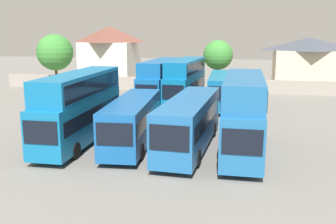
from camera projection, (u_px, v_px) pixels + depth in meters
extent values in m
plane|color=slate|center=(192.00, 102.00, 44.38)|extent=(140.00, 140.00, 0.00)
cube|color=gray|center=(199.00, 85.00, 51.70)|extent=(56.00, 0.50, 1.80)
cube|color=#11649A|center=(80.00, 118.00, 27.82)|extent=(2.48, 11.32, 3.07)
cube|color=black|center=(40.00, 133.00, 22.28)|extent=(2.13, 0.09, 1.38)
cube|color=black|center=(80.00, 113.00, 27.74)|extent=(2.51, 10.42, 0.97)
cube|color=#11649A|center=(80.00, 84.00, 27.60)|extent=(2.43, 10.76, 1.67)
cube|color=black|center=(80.00, 84.00, 27.60)|extent=(2.51, 10.19, 1.17)
cylinder|color=black|center=(75.00, 151.00, 24.53)|extent=(0.31, 1.10, 1.10)
cylinder|color=black|center=(43.00, 149.00, 24.92)|extent=(0.31, 1.10, 1.10)
cylinder|color=black|center=(111.00, 125.00, 31.27)|extent=(0.31, 1.10, 1.10)
cylinder|color=black|center=(85.00, 124.00, 31.67)|extent=(0.31, 1.10, 1.10)
cube|color=#155297|center=(133.00, 120.00, 27.20)|extent=(3.14, 10.34, 2.97)
cube|color=black|center=(114.00, 134.00, 22.15)|extent=(2.17, 0.22, 1.34)
cube|color=black|center=(133.00, 115.00, 27.13)|extent=(3.13, 9.53, 0.93)
cylinder|color=black|center=(141.00, 152.00, 24.26)|extent=(0.37, 1.12, 1.10)
cylinder|color=black|center=(106.00, 151.00, 24.53)|extent=(0.37, 1.12, 1.10)
cylinder|color=black|center=(156.00, 128.00, 30.41)|extent=(0.37, 1.12, 1.10)
cylinder|color=black|center=(128.00, 127.00, 30.67)|extent=(0.37, 1.12, 1.10)
cube|color=#1D5C99|center=(190.00, 121.00, 26.39)|extent=(3.28, 11.58, 3.19)
cube|color=black|center=(169.00, 138.00, 20.87)|extent=(2.24, 0.22, 1.44)
cube|color=black|center=(190.00, 116.00, 26.31)|extent=(3.26, 10.67, 1.01)
cylinder|color=black|center=(197.00, 159.00, 23.03)|extent=(0.37, 1.12, 1.10)
cylinder|color=black|center=(159.00, 155.00, 23.60)|extent=(0.37, 1.12, 1.10)
cylinder|color=black|center=(213.00, 130.00, 29.75)|extent=(0.37, 1.12, 1.10)
cylinder|color=black|center=(184.00, 128.00, 30.32)|extent=(0.37, 1.12, 1.10)
cube|color=#1D5C95|center=(243.00, 125.00, 25.42)|extent=(2.58, 10.55, 3.11)
cube|color=black|center=(242.00, 142.00, 20.28)|extent=(2.17, 0.10, 1.40)
cube|color=black|center=(243.00, 120.00, 25.35)|extent=(2.61, 9.70, 0.98)
cube|color=#1D5C95|center=(244.00, 89.00, 25.18)|extent=(2.52, 10.02, 1.67)
cube|color=black|center=(244.00, 89.00, 25.18)|extent=(2.61, 9.49, 1.17)
cylinder|color=black|center=(261.00, 162.00, 22.36)|extent=(0.31, 1.10, 1.10)
cylinder|color=black|center=(222.00, 160.00, 22.79)|extent=(0.31, 1.10, 1.10)
cylinder|color=black|center=(258.00, 134.00, 28.62)|extent=(0.31, 1.10, 1.10)
cylinder|color=black|center=(227.00, 132.00, 29.05)|extent=(0.31, 1.10, 1.10)
cube|color=#13599B|center=(161.00, 88.00, 42.43)|extent=(3.31, 10.56, 3.04)
cube|color=black|center=(146.00, 92.00, 37.42)|extent=(2.24, 0.25, 1.37)
cube|color=black|center=(161.00, 85.00, 42.35)|extent=(3.29, 9.74, 0.96)
cube|color=#13599B|center=(162.00, 67.00, 42.21)|extent=(3.22, 10.04, 1.50)
cube|color=black|center=(162.00, 67.00, 42.21)|extent=(3.27, 9.53, 1.05)
cylinder|color=black|center=(164.00, 106.00, 39.36)|extent=(0.38, 1.12, 1.10)
cylinder|color=black|center=(142.00, 104.00, 39.95)|extent=(0.38, 1.12, 1.10)
cylinder|color=black|center=(178.00, 96.00, 45.46)|extent=(0.38, 1.12, 1.10)
cylinder|color=black|center=(159.00, 95.00, 46.05)|extent=(0.38, 1.12, 1.10)
cube|color=#0C6299|center=(185.00, 89.00, 41.71)|extent=(3.28, 10.50, 3.11)
cube|color=black|center=(173.00, 92.00, 36.74)|extent=(2.12, 0.26, 1.40)
cube|color=black|center=(185.00, 85.00, 41.63)|extent=(3.25, 9.68, 0.98)
cube|color=#0C6299|center=(186.00, 67.00, 41.47)|extent=(3.18, 9.98, 1.56)
cube|color=black|center=(186.00, 67.00, 41.47)|extent=(3.23, 9.47, 1.09)
cylinder|color=black|center=(188.00, 107.00, 38.68)|extent=(0.39, 1.12, 1.10)
cylinder|color=black|center=(167.00, 106.00, 39.26)|extent=(0.39, 1.12, 1.10)
cylinder|color=black|center=(200.00, 97.00, 44.72)|extent=(0.39, 1.12, 1.10)
cylinder|color=black|center=(182.00, 96.00, 45.30)|extent=(0.39, 1.12, 1.10)
cube|color=#13629A|center=(222.00, 89.00, 41.14)|extent=(2.81, 10.63, 3.10)
cube|color=black|center=(221.00, 94.00, 35.94)|extent=(2.22, 0.14, 1.40)
cube|color=black|center=(222.00, 86.00, 41.06)|extent=(2.83, 9.79, 0.98)
cylinder|color=black|center=(232.00, 108.00, 38.07)|extent=(0.33, 1.11, 1.10)
cylinder|color=black|center=(209.00, 107.00, 38.43)|extent=(0.33, 1.11, 1.10)
cylinder|color=black|center=(232.00, 97.00, 44.40)|extent=(0.33, 1.11, 1.10)
cylinder|color=black|center=(212.00, 97.00, 44.76)|extent=(0.33, 1.11, 1.10)
cube|color=silver|center=(110.00, 62.00, 61.41)|extent=(7.91, 7.84, 6.29)
pyramid|color=brown|center=(109.00, 34.00, 60.50)|extent=(8.30, 8.23, 2.47)
cube|color=beige|center=(308.00, 69.00, 56.05)|extent=(9.70, 6.19, 5.26)
pyramid|color=#3D424C|center=(310.00, 44.00, 55.32)|extent=(10.19, 6.50, 1.86)
cylinder|color=brown|center=(217.00, 78.00, 53.55)|extent=(0.37, 0.37, 3.35)
sphere|color=#387F33|center=(218.00, 55.00, 52.91)|extent=(4.07, 4.07, 4.07)
cylinder|color=brown|center=(57.00, 78.00, 52.10)|extent=(0.37, 0.37, 3.53)
sphere|color=#387F33|center=(55.00, 52.00, 51.39)|extent=(4.82, 4.82, 4.82)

